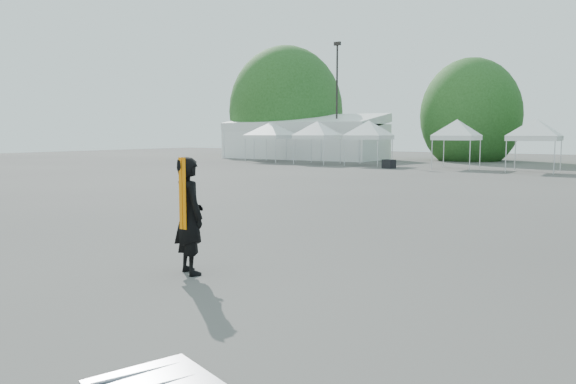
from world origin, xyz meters
The scene contains 12 objects.
ground centered at (0.00, 0.00, 0.00)m, with size 120.00×120.00×0.00m, color #474442.
marquee centered at (-22.00, 35.00, 1.97)m, with size 15.00×6.25×4.23m.
light_pole_west centered at (-18.00, 34.00, 5.77)m, with size 0.60×0.25×10.30m.
tree_far_w centered at (-26.00, 38.00, 4.54)m, with size 4.80×4.80×7.30m.
tree_mid_w centered at (-8.00, 40.00, 3.93)m, with size 4.16×4.16×6.33m.
tent_a centered at (-21.49, 28.83, 3.06)m, with size 4.64×4.64×3.88m.
tent_b centered at (-16.41, 27.86, 3.06)m, with size 4.06×4.06×3.88m.
tent_c centered at (-12.20, 28.20, 3.06)m, with size 4.05×4.05×3.88m.
tent_d centered at (-5.63, 28.06, 3.06)m, with size 3.85×3.85×3.88m.
tent_e centered at (-0.59, 27.17, 3.06)m, with size 4.09×4.09×3.88m.
man centered at (-0.96, -3.10, 1.00)m, with size 0.86×0.74×2.00m.
crate_west centered at (-9.53, 25.76, 0.30)m, with size 0.78×0.61×0.61m, color black.
Camera 1 is at (5.59, -10.08, 2.40)m, focal length 35.00 mm.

